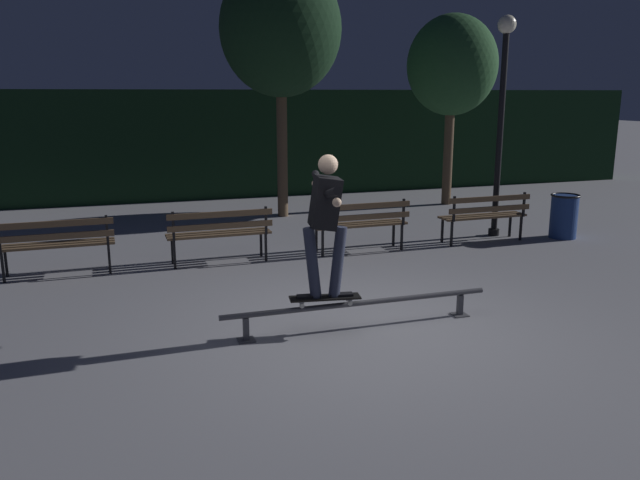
# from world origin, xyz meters

# --- Properties ---
(ground_plane) EXTENTS (90.00, 90.00, 0.00)m
(ground_plane) POSITION_xyz_m (0.00, 0.00, 0.00)
(ground_plane) COLOR gray
(hedge_backdrop) EXTENTS (24.00, 1.20, 2.67)m
(hedge_backdrop) POSITION_xyz_m (0.00, 9.97, 1.33)
(hedge_backdrop) COLOR black
(hedge_backdrop) RESTS_ON ground
(grind_rail) EXTENTS (3.14, 0.18, 0.31)m
(grind_rail) POSITION_xyz_m (0.00, 0.05, 0.25)
(grind_rail) COLOR #47474C
(grind_rail) RESTS_ON ground
(skateboard) EXTENTS (0.80, 0.31, 0.09)m
(skateboard) POSITION_xyz_m (-0.40, 0.05, 0.39)
(skateboard) COLOR black
(skateboard) RESTS_ON grind_rail
(skateboarder) EXTENTS (0.63, 1.40, 1.56)m
(skateboarder) POSITION_xyz_m (-0.40, 0.05, 1.32)
(skateboarder) COLOR black
(skateboarder) RESTS_ON skateboard
(park_bench_leftmost) EXTENTS (1.61, 0.44, 0.88)m
(park_bench_leftmost) POSITION_xyz_m (-3.38, 3.27, 0.54)
(park_bench_leftmost) COLOR black
(park_bench_leftmost) RESTS_ON ground
(park_bench_left_center) EXTENTS (1.61, 0.44, 0.88)m
(park_bench_left_center) POSITION_xyz_m (-1.04, 3.27, 0.54)
(park_bench_left_center) COLOR black
(park_bench_left_center) RESTS_ON ground
(park_bench_right_center) EXTENTS (1.61, 0.44, 0.88)m
(park_bench_right_center) POSITION_xyz_m (1.30, 3.27, 0.54)
(park_bench_right_center) COLOR black
(park_bench_right_center) RESTS_ON ground
(park_bench_rightmost) EXTENTS (1.61, 0.44, 0.88)m
(park_bench_rightmost) POSITION_xyz_m (3.63, 3.27, 0.54)
(park_bench_rightmost) COLOR black
(park_bench_rightmost) RESTS_ON ground
(tree_far_right) EXTENTS (2.05, 2.05, 4.33)m
(tree_far_right) POSITION_xyz_m (4.95, 7.02, 3.18)
(tree_far_right) COLOR brown
(tree_far_right) RESTS_ON ground
(tree_behind_benches) EXTENTS (2.47, 2.47, 5.21)m
(tree_behind_benches) POSITION_xyz_m (0.86, 6.74, 3.83)
(tree_behind_benches) COLOR brown
(tree_behind_benches) RESTS_ON ground
(lamp_post_right) EXTENTS (0.32, 0.32, 3.90)m
(lamp_post_right) POSITION_xyz_m (4.12, 3.71, 2.48)
(lamp_post_right) COLOR black
(lamp_post_right) RESTS_ON ground
(trash_can) EXTENTS (0.52, 0.52, 0.80)m
(trash_can) POSITION_xyz_m (5.21, 3.15, 0.41)
(trash_can) COLOR navy
(trash_can) RESTS_ON ground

